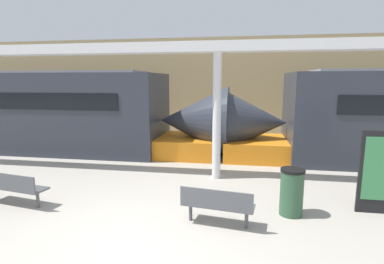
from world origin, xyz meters
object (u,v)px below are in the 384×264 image
at_px(bench_far, 11,185).
at_px(trash_bin, 292,192).
at_px(support_column_near, 217,117).
at_px(bench_near, 217,203).
at_px(poster_board, 384,172).
at_px(train_right, 20,112).

distance_m(bench_far, trash_bin, 6.22).
relative_size(trash_bin, support_column_near, 0.28).
relative_size(bench_near, bench_far, 0.86).
xyz_separation_m(bench_near, poster_board, (3.41, 1.15, 0.44)).
height_order(train_right, bench_far, train_right).
height_order(bench_far, poster_board, poster_board).
bearing_deg(poster_board, train_right, 159.59).
xyz_separation_m(train_right, trash_bin, (10.24, -4.90, -1.01)).
bearing_deg(poster_board, trash_bin, -168.61).
bearing_deg(trash_bin, poster_board, 11.39).
xyz_separation_m(bench_far, support_column_near, (4.42, 2.73, 1.33)).
relative_size(train_right, bench_near, 11.75).
bearing_deg(bench_near, bench_far, -174.56).
distance_m(train_right, poster_board, 12.97).
bearing_deg(support_column_near, trash_bin, -51.10).
xyz_separation_m(bench_far, trash_bin, (6.19, 0.53, 0.04)).
bearing_deg(trash_bin, train_right, 154.42).
bearing_deg(train_right, trash_bin, -25.58).
height_order(poster_board, support_column_near, support_column_near).
distance_m(bench_near, bench_far, 4.69).
bearing_deg(poster_board, bench_far, -173.58).
xyz_separation_m(train_right, poster_board, (12.14, -4.52, -0.61)).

